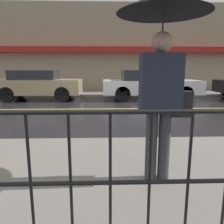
{
  "coord_description": "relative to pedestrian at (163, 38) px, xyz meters",
  "views": [
    {
      "loc": [
        0.27,
        -7.93,
        1.43
      ],
      "look_at": [
        0.42,
        -3.43,
        0.55
      ],
      "focal_mm": 35.0,
      "sensor_mm": 36.0,
      "label": 1
    }
  ],
  "objects": [
    {
      "name": "car_tan",
      "position": [
        -3.79,
        8.02,
        -1.04
      ],
      "size": [
        3.91,
        1.73,
        1.39
      ],
      "color": "tan",
      "rests_on": "ground_plane"
    },
    {
      "name": "lane_marking",
      "position": [
        -0.91,
        5.44,
        -1.77
      ],
      "size": [
        25.2,
        0.12,
        0.01
      ],
      "color": "gold",
      "rests_on": "ground_plane"
    },
    {
      "name": "sidewalk_near",
      "position": [
        -0.91,
        0.24,
        -1.72
      ],
      "size": [
        28.0,
        2.83,
        0.1
      ],
      "color": "slate",
      "rests_on": "ground_plane"
    },
    {
      "name": "pedestrian",
      "position": [
        0.0,
        0.0,
        0.0
      ],
      "size": [
        1.02,
        1.02,
        2.15
      ],
      "color": "#333338",
      "rests_on": "sidewalk_near"
    },
    {
      "name": "sidewalk_far",
      "position": [
        -0.91,
        10.32,
        -1.72
      ],
      "size": [
        28.0,
        2.18,
        0.1
      ],
      "color": "slate",
      "rests_on": "ground_plane"
    },
    {
      "name": "ground_plane",
      "position": [
        -0.91,
        5.44,
        -1.77
      ],
      "size": [
        80.0,
        80.0,
        0.0
      ],
      "primitive_type": "plane",
      "color": "black"
    },
    {
      "name": "railing_foreground",
      "position": [
        -0.91,
        -0.93,
        -1.02
      ],
      "size": [
        12.0,
        0.04,
        1.04
      ],
      "color": "black",
      "rests_on": "sidewalk_near"
    },
    {
      "name": "building_storefront",
      "position": [
        -0.91,
        11.54,
        0.92
      ],
      "size": [
        28.0,
        0.85,
        5.4
      ],
      "color": "gray",
      "rests_on": "ground_plane"
    },
    {
      "name": "car_white",
      "position": [
        1.52,
        8.02,
        -1.03
      ],
      "size": [
        4.58,
        1.9,
        1.4
      ],
      "color": "silver",
      "rests_on": "ground_plane"
    }
  ]
}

